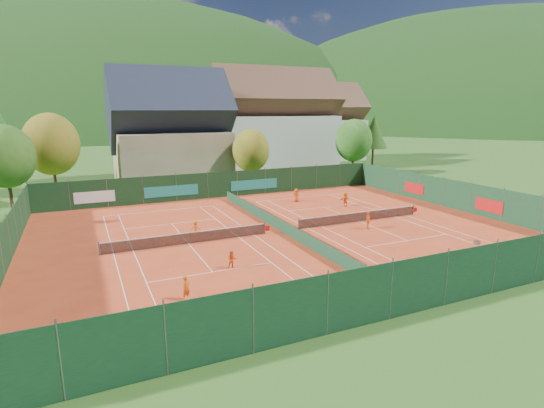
{
  "coord_description": "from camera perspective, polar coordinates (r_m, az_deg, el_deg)",
  "views": [
    {
      "loc": [
        -15.12,
        -31.12,
        10.2
      ],
      "look_at": [
        0.0,
        2.0,
        2.0
      ],
      "focal_mm": 28.0,
      "sensor_mm": 36.0,
      "label": 1
    }
  ],
  "objects": [
    {
      "name": "loose_ball_3",
      "position": [
        43.99,
        -8.29,
        -0.81
      ],
      "size": [
        0.07,
        0.07,
        0.07
      ],
      "primitive_type": "sphere",
      "color": "#CCD833",
      "rests_on": "ground"
    },
    {
      "name": "ball_hopper",
      "position": [
        34.87,
        25.84,
        -4.67
      ],
      "size": [
        0.34,
        0.34,
        0.8
      ],
      "color": "slate",
      "rests_on": "ground"
    },
    {
      "name": "mountain_backdrop",
      "position": [
        272.77,
        -14.91,
        1.73
      ],
      "size": [
        820.0,
        530.0,
        242.0
      ],
      "color": "black",
      "rests_on": "ground"
    },
    {
      "name": "fence_south",
      "position": [
        23.09,
        19.21,
        -10.19
      ],
      "size": [
        40.0,
        0.04,
        3.0
      ],
      "color": "#13341E",
      "rests_on": "ground"
    },
    {
      "name": "tennis_net_left",
      "position": [
        33.4,
        -10.92,
        -4.42
      ],
      "size": [
        13.3,
        0.1,
        1.02
      ],
      "color": "#59595B",
      "rests_on": "ground"
    },
    {
      "name": "court_markings_right",
      "position": [
        40.09,
        11.68,
        -2.3
      ],
      "size": [
        11.03,
        23.83,
        0.0
      ],
      "color": "white",
      "rests_on": "ground"
    },
    {
      "name": "fence_east",
      "position": [
        47.76,
        23.45,
        1.12
      ],
      "size": [
        0.09,
        32.0,
        3.0
      ],
      "color": "#14391F",
      "rests_on": "ground"
    },
    {
      "name": "tennis_net_right",
      "position": [
        40.05,
        11.89,
        -1.59
      ],
      "size": [
        13.3,
        0.1,
        1.02
      ],
      "color": "#59595B",
      "rests_on": "ground"
    },
    {
      "name": "tree_west_front",
      "position": [
        51.81,
        -32.21,
        5.43
      ],
      "size": [
        5.72,
        5.72,
        8.69
      ],
      "color": "#452B18",
      "rests_on": "ground"
    },
    {
      "name": "hotel_block_a",
      "position": [
        74.04,
        0.34,
        10.51
      ],
      "size": [
        21.6,
        11.0,
        17.25
      ],
      "color": "silver",
      "rests_on": "ground"
    },
    {
      "name": "player_right_near",
      "position": [
        37.56,
        12.8,
        -2.16
      ],
      "size": [
        0.74,
        0.98,
        1.55
      ],
      "primitive_type": "imported",
      "rotation": [
        0.0,
        0.0,
        1.12
      ],
      "color": "orange",
      "rests_on": "ground"
    },
    {
      "name": "tree_west_mid",
      "position": [
        57.34,
        -27.58,
        7.14
      ],
      "size": [
        6.44,
        6.44,
        9.78
      ],
      "color": "#482F19",
      "rests_on": "ground"
    },
    {
      "name": "tree_east_front",
      "position": [
        67.76,
        10.92,
        8.4
      ],
      "size": [
        5.72,
        5.72,
        8.69
      ],
      "color": "#472B19",
      "rests_on": "ground"
    },
    {
      "name": "court_divider",
      "position": [
        35.93,
        1.33,
        -2.97
      ],
      "size": [
        0.03,
        28.8,
        1.0
      ],
      "color": "#153A24",
      "rests_on": "ground"
    },
    {
      "name": "loose_ball_1",
      "position": [
        32.89,
        16.54,
        -5.86
      ],
      "size": [
        0.07,
        0.07,
        0.07
      ],
      "primitive_type": "sphere",
      "color": "#CCD833",
      "rests_on": "ground"
    },
    {
      "name": "ground",
      "position": [
        36.08,
        1.32,
        -3.77
      ],
      "size": [
        600.0,
        600.0,
        0.0
      ],
      "primitive_type": "plane",
      "color": "#2B571B",
      "rests_on": "ground"
    },
    {
      "name": "tree_center",
      "position": [
        57.43,
        -2.86,
        7.2
      ],
      "size": [
        5.01,
        5.01,
        7.6
      ],
      "color": "#402B17",
      "rests_on": "ground"
    },
    {
      "name": "tree_east_mid",
      "position": [
        80.09,
        13.52,
        9.39
      ],
      "size": [
        5.04,
        5.04,
        9.0
      ],
      "color": "#402717",
      "rests_on": "ground"
    },
    {
      "name": "fence_west",
      "position": [
        32.68,
        -32.22,
        -4.76
      ],
      "size": [
        0.04,
        32.0,
        3.0
      ],
      "color": "#163D1E",
      "rests_on": "ground"
    },
    {
      "name": "fence_north",
      "position": [
        50.11,
        -7.14,
        2.56
      ],
      "size": [
        40.0,
        0.1,
        3.0
      ],
      "color": "#123218",
      "rests_on": "ground"
    },
    {
      "name": "clay_pad",
      "position": [
        36.07,
        1.32,
        -3.73
      ],
      "size": [
        40.0,
        32.0,
        0.01
      ],
      "primitive_type": "cube",
      "color": "#BE3A1B",
      "rests_on": "ground"
    },
    {
      "name": "player_left_far",
      "position": [
        35.21,
        -10.25,
        -3.23
      ],
      "size": [
        0.94,
        0.66,
        1.32
      ],
      "primitive_type": "imported",
      "rotation": [
        0.0,
        0.0,
        2.93
      ],
      "color": "orange",
      "rests_on": "ground"
    },
    {
      "name": "court_markings_left",
      "position": [
        33.51,
        -11.14,
        -5.25
      ],
      "size": [
        11.03,
        23.83,
        0.0
      ],
      "color": "white",
      "rests_on": "ground"
    },
    {
      "name": "player_left_mid",
      "position": [
        27.91,
        -5.42,
        -7.47
      ],
      "size": [
        0.69,
        0.6,
        1.22
      ],
      "primitive_type": "imported",
      "rotation": [
        0.0,
        0.0,
        -0.26
      ],
      "color": "#E44914",
      "rests_on": "ground"
    },
    {
      "name": "player_left_near",
      "position": [
        23.89,
        -11.47,
        -11.0
      ],
      "size": [
        0.61,
        0.54,
        1.41
      ],
      "primitive_type": "imported",
      "rotation": [
        0.0,
        0.0,
        0.5
      ],
      "color": "#CF5F12",
      "rests_on": "ground"
    },
    {
      "name": "tree_west_back",
      "position": [
        65.82,
        -32.58,
        7.71
      ],
      "size": [
        5.6,
        5.6,
        10.0
      ],
      "color": "#492F1A",
      "rests_on": "ground"
    },
    {
      "name": "tree_east_back",
      "position": [
        82.23,
        5.58,
        10.22
      ],
      "size": [
        7.15,
        7.15,
        10.86
      ],
      "color": "#49311A",
      "rests_on": "ground"
    },
    {
      "name": "chalet",
      "position": [
        62.42,
        -13.47,
        9.07
      ],
      "size": [
        16.2,
        12.0,
        16.0
      ],
      "color": "#C3AB8A",
      "rests_on": "ground"
    },
    {
      "name": "player_right_far_b",
      "position": [
        45.76,
        9.82,
        0.61
      ],
      "size": [
        1.49,
        0.73,
        1.54
      ],
      "primitive_type": "imported",
      "rotation": [
        0.0,
        0.0,
        3.34
      ],
      "color": "orange",
      "rests_on": "ground"
    },
    {
      "name": "loose_ball_2",
      "position": [
        41.04,
        -0.85,
        -1.65
      ],
      "size": [
        0.07,
        0.07,
        0.07
      ],
      "primitive_type": "sphere",
      "color": "#CCD833",
      "rests_on": "ground"
    },
    {
      "name": "hotel_block_b",
      "position": [
        87.7,
        6.55,
        10.27
      ],
      "size": [
        17.28,
        10.0,
        15.5
      ],
      "color": "silver",
      "rests_on": "ground"
    },
    {
      "name": "player_right_far_a",
      "position": [
        47.46,
        3.28,
        1.19
      ],
      "size": [
        0.75,
        0.5,
        1.5
      ],
      "primitive_type": "imported",
      "rotation": [
        0.0,
        0.0,
        3.17
      ],
      "color": "#CC4512",
      "rests_on": "ground"
    },
    {
      "name": "loose_ball_0",
      "position": [
        28.33,
        -13.5,
        -8.71
      ],
      "size": [
        0.07,
        0.07,
        0.07
      ],
      "primitive_type": "sphere",
      "color": "#CCD833",
      "rests_on": "ground"
    }
  ]
}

